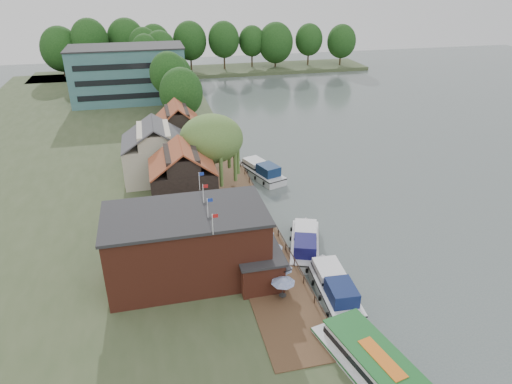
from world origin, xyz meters
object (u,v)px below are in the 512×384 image
willow (212,152)px  umbrella_4 (256,225)px  cottage_b (155,151)px  umbrella_1 (282,275)px  cottage_c (178,129)px  swan (358,324)px  tour_boat (386,380)px  cruiser_1 (305,241)px  pub (208,242)px  cottage_a (183,177)px  cruiser_2 (261,169)px  umbrella_5 (258,212)px  cruiser_0 (334,284)px  hotel_block (128,74)px  umbrella_2 (273,253)px  umbrella_3 (263,240)px  umbrella_0 (283,288)px

willow → umbrella_4: (2.80, -13.95, -3.93)m
cottage_b → willow: (7.50, -5.00, 0.96)m
umbrella_1 → cottage_c: bearing=99.8°
cottage_b → swan: size_ratio=21.82×
tour_boat → cruiser_1: bearing=76.0°
pub → swan: size_ratio=45.45×
umbrella_1 → cruiser_1: 8.28m
tour_boat → pub: bearing=109.9°
umbrella_1 → cottage_a: bearing=111.9°
cruiser_2 → willow: bearing=-172.6°
cottage_a → tour_boat: size_ratio=0.59×
umbrella_5 → cruiser_0: 14.65m
cruiser_0 → pub: bearing=159.6°
umbrella_4 → cruiser_1: bearing=-31.2°
umbrella_1 → cruiser_0: umbrella_1 is taller
hotel_block → willow: 52.29m
umbrella_2 → umbrella_3: 2.80m
tour_boat → swan: 7.57m
cottage_a → swan: bearing=-62.3°
cottage_a → cruiser_1: bearing=-44.3°
umbrella_2 → cruiser_0: size_ratio=0.22×
cottage_a → swan: cottage_a is taller
umbrella_4 → swan: 16.77m
cottage_c → cruiser_2: cottage_c is taller
cottage_c → tour_boat: (10.61, -50.94, -3.66)m
cottage_b → umbrella_2: (10.69, -24.96, -2.96)m
cottage_b → umbrella_3: cottage_b is taller
umbrella_1 → cruiser_1: bearing=54.7°
hotel_block → cruiser_0: (19.41, -76.07, -5.83)m
swan → umbrella_4: bearing=109.8°
willow → cruiser_0: size_ratio=0.97×
umbrella_4 → umbrella_2: bearing=-86.2°
pub → cruiser_2: pub is taller
willow → swan: (8.44, -29.62, -5.99)m
hotel_block → umbrella_2: size_ratio=10.69×
cruiser_0 → tour_boat: (-0.80, -11.87, 0.27)m
cottage_c → umbrella_4: cottage_c is taller
pub → cruiser_1: bearing=15.1°
cruiser_0 → cruiser_2: cruiser_0 is taller
umbrella_5 → swan: bearing=-75.8°
swan → umbrella_1: bearing=132.4°
cottage_a → umbrella_4: size_ratio=3.62×
cottage_c → cottage_b: bearing=-114.0°
tour_boat → umbrella_0: bearing=99.9°
cruiser_2 → umbrella_2: bearing=-120.1°
hotel_block → cruiser_0: 78.73m
umbrella_3 → cruiser_1: size_ratio=0.23×
umbrella_3 → tour_boat: umbrella_3 is taller
pub → tour_boat: 20.22m
hotel_block → cottage_b: (4.00, -46.00, -1.90)m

